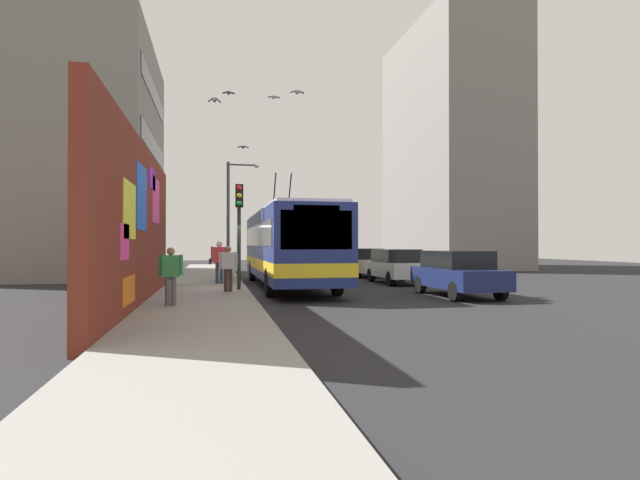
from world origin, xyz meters
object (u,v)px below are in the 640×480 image
Objects in this scene: parked_car_silver at (340,259)px; pedestrian_midblock at (219,258)px; parked_car_champagne at (363,262)px; pedestrian_at_curb at (228,265)px; parked_car_navy at (457,272)px; traffic_light at (239,218)px; city_bus at (287,245)px; parked_car_white at (396,265)px; street_lamp at (232,209)px; pedestrian_near_wall at (171,272)px.

pedestrian_midblock reaches higher than parked_car_silver.
parked_car_champagne is 2.88× the size of pedestrian_at_curb.
parked_car_navy is 11.27m from parked_car_champagne.
traffic_light reaches higher than parked_car_silver.
pedestrian_midblock is (-10.96, 8.03, 0.37)m from parked_car_silver.
city_bus reaches higher than parked_car_white.
pedestrian_at_curb reaches higher than parked_car_white.
pedestrian_midblock reaches higher than parked_car_champagne.
parked_car_white is (6.04, -0.00, -0.00)m from parked_car_navy.
parked_car_white is 8.05m from pedestrian_midblock.
city_bus is at bearing -165.88° from street_lamp.
parked_car_champagne is at bearing -39.51° from pedestrian_at_curb.
parked_car_white is at bearing 180.00° from parked_car_champagne.
city_bus reaches higher than pedestrian_at_curb.
parked_car_navy and parked_car_silver have the same top height.
city_bus is 8.29m from pedestrian_near_wall.
pedestrian_midblock reaches higher than parked_car_white.
parked_car_champagne is 1.09× the size of parked_car_silver.
parked_car_navy and parked_car_champagne have the same top height.
street_lamp reaches higher than pedestrian_at_curb.
parked_car_silver is 2.65× the size of pedestrian_at_curb.
city_bus reaches higher than parked_car_champagne.
street_lamp reaches higher than pedestrian_near_wall.
pedestrian_at_curb is at bearing 148.54° from traffic_light.
pedestrian_at_curb is 3.83m from pedestrian_midblock.
pedestrian_midblock reaches higher than pedestrian_near_wall.
city_bus reaches higher than parked_car_navy.
pedestrian_near_wall reaches higher than parked_car_navy.
parked_car_champagne is 11.58m from traffic_light.
parked_car_white is 8.37m from traffic_light.
city_bus is 7.89× the size of pedestrian_at_curb.
pedestrian_midblock is (-5.59, 8.03, 0.37)m from parked_car_champagne.
pedestrian_midblock is at bearing -9.99° from pedestrian_near_wall.
pedestrian_midblock is 0.28× the size of street_lamp.
parked_car_navy is at bearing -109.03° from traffic_light.
parked_car_white is 10.60m from street_lamp.
street_lamp reaches higher than parked_car_white.
traffic_light is (2.53, 7.35, 1.93)m from parked_car_navy.
city_bus is at bearing 100.24° from parked_car_white.
parked_car_champagne is at bearing -104.81° from street_lamp.
pedestrian_near_wall is (-3.88, 1.63, -0.01)m from pedestrian_at_curb.
pedestrian_at_curb is at bearing 177.34° from street_lamp.
city_bus is at bearing 45.57° from parked_car_navy.
parked_car_champagne is (11.27, -0.00, 0.00)m from parked_car_navy.
pedestrian_near_wall is at bearing 170.01° from pedestrian_midblock.
city_bus is at bearing -101.72° from pedestrian_midblock.
pedestrian_at_curb is at bearing -175.89° from pedestrian_midblock.
pedestrian_near_wall is (-13.29, 9.39, 0.23)m from parked_car_champagne.
pedestrian_at_curb is at bearing 152.31° from parked_car_silver.
city_bus is 8.13m from parked_car_champagne.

